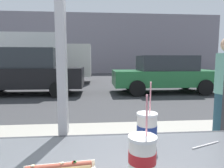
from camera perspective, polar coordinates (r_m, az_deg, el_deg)
The scene contains 9 objects.
ground_plane at distance 9.19m, azimuth -5.94°, elevation -2.09°, with size 60.00×60.00×0.00m, color #38383A.
sidewalk_strip at distance 3.01m, azimuth -8.39°, elevation -20.13°, with size 16.00×2.80×0.11m, color #9E998E.
building_facade_far at distance 22.38m, azimuth -5.40°, elevation 11.31°, with size 28.00×1.20×6.36m, color gray.
soda_cup_left at distance 0.78m, azimuth 8.60°, elevation -19.59°, with size 0.11×0.11×0.31m.
soda_cup_right at distance 1.03m, azimuth 9.89°, elevation -12.56°, with size 0.10×0.10×0.33m.
loose_straw at distance 1.15m, azimuth 25.09°, elevation -15.45°, with size 0.01×0.01×0.19m, color white.
parked_car_black at distance 8.98m, azimuth -23.15°, elevation 3.22°, with size 4.65×1.97×1.89m.
parked_car_green at distance 9.05m, azimuth 14.76°, elevation 2.84°, with size 4.47×1.98×1.61m.
box_truck at distance 13.24m, azimuth -20.60°, elevation 7.23°, with size 6.30×2.44×2.97m.
Camera 1 is at (0.19, -1.08, 1.42)m, focal length 32.13 mm.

